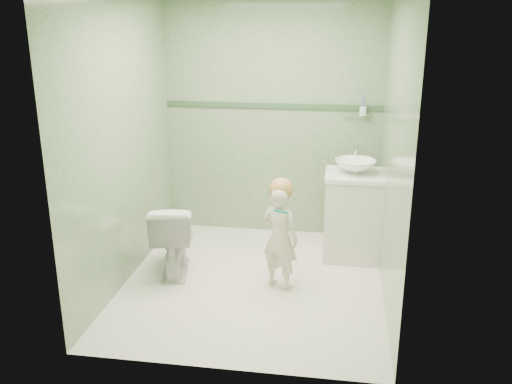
# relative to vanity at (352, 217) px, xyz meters

# --- Properties ---
(ground) EXTENTS (2.50, 2.50, 0.00)m
(ground) POSITION_rel_vanity_xyz_m (-0.84, -0.70, -0.40)
(ground) COLOR white
(ground) RESTS_ON ground
(room_shell) EXTENTS (2.50, 2.54, 2.40)m
(room_shell) POSITION_rel_vanity_xyz_m (-0.84, -0.70, 0.80)
(room_shell) COLOR #6A8B62
(room_shell) RESTS_ON ground
(trim_stripe) EXTENTS (2.20, 0.02, 0.05)m
(trim_stripe) POSITION_rel_vanity_xyz_m (-0.84, 0.54, 0.95)
(trim_stripe) COLOR #365536
(trim_stripe) RESTS_ON room_shell
(vanity) EXTENTS (0.52, 0.50, 0.80)m
(vanity) POSITION_rel_vanity_xyz_m (0.00, 0.00, 0.00)
(vanity) COLOR beige
(vanity) RESTS_ON ground
(counter) EXTENTS (0.54, 0.52, 0.04)m
(counter) POSITION_rel_vanity_xyz_m (0.00, 0.00, 0.41)
(counter) COLOR white
(counter) RESTS_ON vanity
(basin) EXTENTS (0.37, 0.37, 0.13)m
(basin) POSITION_rel_vanity_xyz_m (0.00, 0.00, 0.49)
(basin) COLOR white
(basin) RESTS_ON counter
(faucet) EXTENTS (0.03, 0.13, 0.18)m
(faucet) POSITION_rel_vanity_xyz_m (0.00, 0.19, 0.57)
(faucet) COLOR silver
(faucet) RESTS_ON counter
(cup_holder) EXTENTS (0.26, 0.07, 0.21)m
(cup_holder) POSITION_rel_vanity_xyz_m (0.05, 0.48, 0.93)
(cup_holder) COLOR silver
(cup_holder) RESTS_ON room_shell
(toilet) EXTENTS (0.50, 0.72, 0.67)m
(toilet) POSITION_rel_vanity_xyz_m (-1.58, -0.59, -0.07)
(toilet) COLOR white
(toilet) RESTS_ON ground
(toddler) EXTENTS (0.39, 0.33, 0.90)m
(toddler) POSITION_rel_vanity_xyz_m (-0.61, -0.74, 0.05)
(toddler) COLOR beige
(toddler) RESTS_ON ground
(hair_cap) EXTENTS (0.20, 0.20, 0.20)m
(hair_cap) POSITION_rel_vanity_xyz_m (-0.61, -0.71, 0.46)
(hair_cap) COLOR #B98347
(hair_cap) RESTS_ON toddler
(teal_toothbrush) EXTENTS (0.12, 0.14, 0.08)m
(teal_toothbrush) POSITION_rel_vanity_xyz_m (-0.59, -0.88, 0.34)
(teal_toothbrush) COLOR #019085
(teal_toothbrush) RESTS_ON toddler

